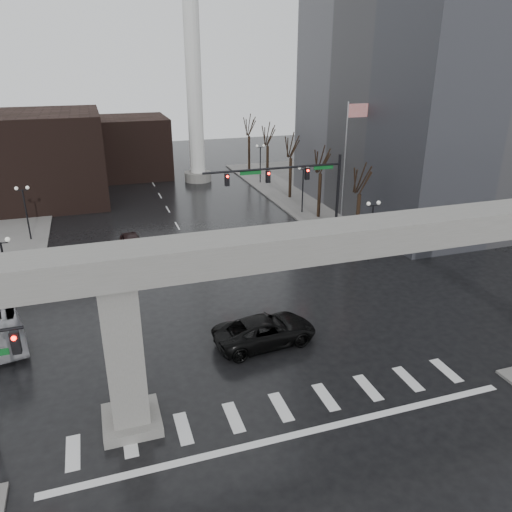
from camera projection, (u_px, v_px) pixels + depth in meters
name	position (u px, v px, depth m)	size (l,w,h in m)	color
ground	(274.00, 395.00, 25.15)	(160.00, 160.00, 0.00)	black
sidewalk_ne	(367.00, 186.00, 64.34)	(28.00, 36.00, 0.15)	slate
elevated_guideway	(302.00, 266.00, 22.92)	(48.00, 2.60, 8.70)	gray
building_far_left	(29.00, 158.00, 56.14)	(16.00, 14.00, 10.00)	black
building_far_mid	(131.00, 147.00, 68.80)	(10.00, 10.00, 8.00)	black
smokestack	(194.00, 76.00, 62.32)	(3.60, 3.60, 30.00)	silver
signal_mast_arm	(298.00, 183.00, 42.10)	(12.12, 0.43, 8.00)	black
flagpole_assembly	(348.00, 152.00, 46.10)	(2.06, 0.12, 12.00)	silver
lamp_right_0	(372.00, 221.00, 40.07)	(1.22, 0.32, 5.11)	black
lamp_right_1	(303.00, 182.00, 52.39)	(1.22, 0.32, 5.11)	black
lamp_right_2	(260.00, 157.00, 64.70)	(1.22, 0.32, 5.11)	black
lamp_left_0	(4.00, 262.00, 32.24)	(1.22, 0.32, 5.11)	black
lamp_left_1	(25.00, 204.00, 44.55)	(1.22, 0.32, 5.11)	black
lamp_left_2	(36.00, 171.00, 56.87)	(1.22, 0.32, 5.11)	black
tree_right_0	(358.00, 214.00, 44.17)	(1.09, 1.58, 7.50)	black
tree_right_1	(320.00, 191.00, 51.18)	(1.09, 1.61, 7.67)	black
tree_right_2	(291.00, 174.00, 58.19)	(1.10, 1.63, 7.85)	black
tree_right_3	(268.00, 160.00, 65.20)	(1.11, 1.66, 8.02)	black
tree_right_4	(249.00, 150.00, 72.22)	(1.12, 1.69, 8.19)	black
pickup_truck	(265.00, 331.00, 29.31)	(2.81, 6.10, 1.70)	black
far_car	(132.00, 244.00, 42.81)	(1.84, 4.58, 1.56)	black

